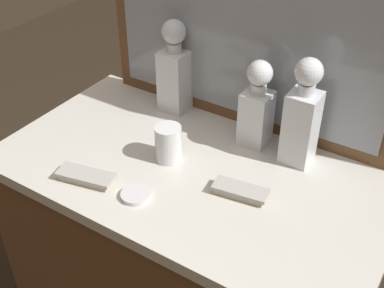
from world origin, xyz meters
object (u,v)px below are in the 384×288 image
crystal_decanter_center (175,75)px  crystal_decanter_right (256,111)px  silver_brush_far_left (240,191)px  porcelain_dish (135,195)px  crystal_tumbler_rear (168,145)px  silver_brush_front (86,177)px  crystal_decanter_far_right (301,122)px

crystal_decanter_center → crystal_decanter_right: bearing=-6.2°
silver_brush_far_left → porcelain_dish: bearing=-146.1°
crystal_decanter_center → silver_brush_far_left: size_ratio=2.02×
crystal_tumbler_rear → porcelain_dish: crystal_tumbler_rear is taller
crystal_decanter_right → silver_brush_front: 0.50m
crystal_decanter_far_right → crystal_tumbler_rear: crystal_decanter_far_right is taller
silver_brush_front → porcelain_dish: (0.15, 0.02, -0.01)m
crystal_tumbler_rear → porcelain_dish: size_ratio=1.38×
silver_brush_front → silver_brush_far_left: same height
crystal_tumbler_rear → silver_brush_far_left: bearing=-6.3°
crystal_decanter_center → porcelain_dish: 0.46m
crystal_decanter_far_right → crystal_tumbler_rear: size_ratio=2.95×
crystal_decanter_right → crystal_tumbler_rear: (-0.16, -0.20, -0.06)m
crystal_decanter_center → silver_brush_front: crystal_decanter_center is taller
crystal_decanter_right → porcelain_dish: (-0.14, -0.38, -0.10)m
silver_brush_far_left → crystal_decanter_center: bearing=145.1°
crystal_decanter_right → crystal_decanter_center: 0.30m
crystal_decanter_right → silver_brush_far_left: bearing=-71.3°
crystal_decanter_far_right → silver_brush_far_left: crystal_decanter_far_right is taller
silver_brush_front → silver_brush_far_left: bearing=24.3°
crystal_decanter_far_right → porcelain_dish: bearing=-127.5°
crystal_decanter_center → silver_brush_far_left: (0.38, -0.26, -0.11)m
crystal_decanter_center → porcelain_dish: size_ratio=3.94×
crystal_decanter_right → silver_brush_far_left: crystal_decanter_right is taller
silver_brush_front → porcelain_dish: silver_brush_front is taller
crystal_tumbler_rear → silver_brush_front: (-0.13, -0.19, -0.04)m
crystal_tumbler_rear → silver_brush_far_left: 0.25m
crystal_decanter_right → silver_brush_far_left: (0.08, -0.23, -0.09)m
crystal_decanter_right → crystal_decanter_center: crystal_decanter_center is taller
porcelain_dish → crystal_decanter_far_right: bearing=52.5°
crystal_decanter_right → crystal_tumbler_rear: size_ratio=2.50×
crystal_decanter_center → porcelain_dish: bearing=-69.2°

